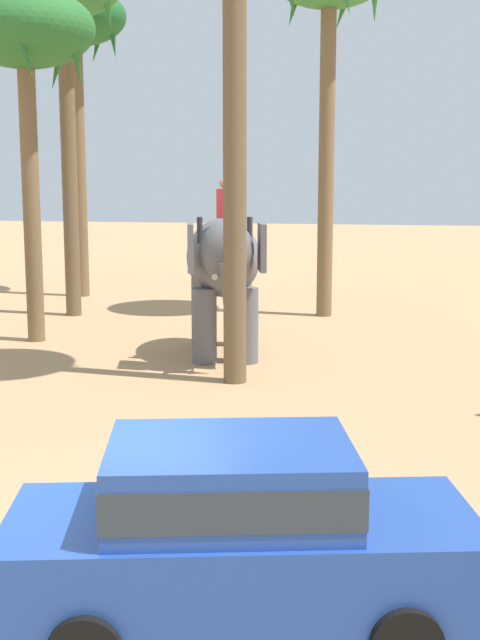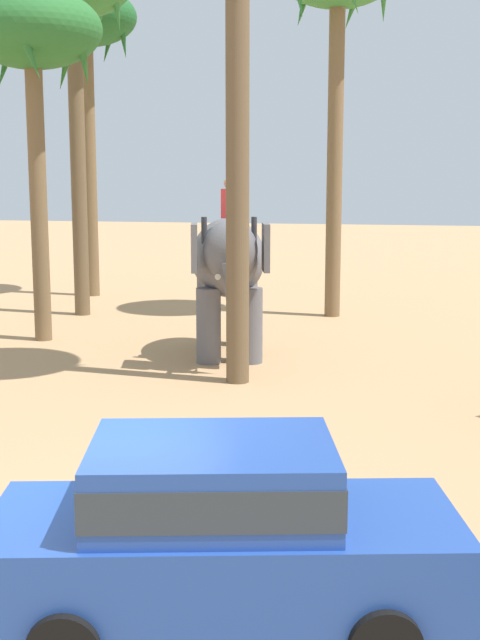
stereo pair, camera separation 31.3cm
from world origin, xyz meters
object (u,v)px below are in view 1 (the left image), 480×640
object	(u,v)px
car_sedan_foreground	(237,528)
palm_tree_behind_elephant	(25,39)
palm_tree_near_hut	(75,28)
elephant_with_mahout	(224,266)

from	to	relation	value
car_sedan_foreground	palm_tree_behind_elephant	distance (m)	15.41
car_sedan_foreground	palm_tree_behind_elephant	size ratio (longest dim) A/B	0.54
car_sedan_foreground	palm_tree_near_hut	size ratio (longest dim) A/B	0.45
car_sedan_foreground	palm_tree_behind_elephant	xyz separation A→B (m)	(-7.14, 12.24, 6.05)
car_sedan_foreground	palm_tree_near_hut	distance (m)	22.82
elephant_with_mahout	car_sedan_foreground	bearing A→B (deg)	-78.16
elephant_with_mahout	palm_tree_behind_elephant	world-z (taller)	palm_tree_behind_elephant
car_sedan_foreground	elephant_with_mahout	bearing A→B (deg)	101.84
palm_tree_behind_elephant	car_sedan_foreground	bearing A→B (deg)	-59.75
palm_tree_behind_elephant	palm_tree_near_hut	world-z (taller)	palm_tree_near_hut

